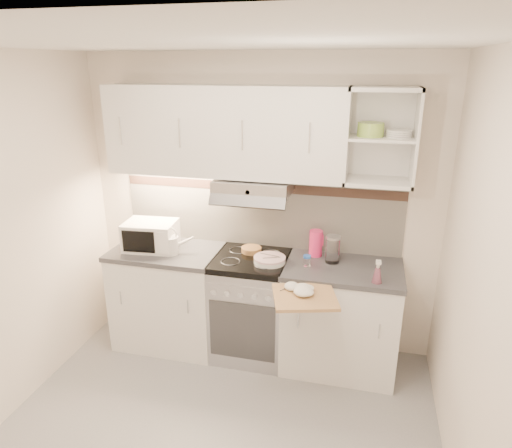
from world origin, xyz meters
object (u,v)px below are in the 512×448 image
electric_range (251,306)px  pink_pitcher (316,243)px  plate_stack (270,260)px  glass_jar (333,249)px  spray_bottle (377,273)px  watering_can (171,244)px  cutting_board (305,297)px  microwave (151,235)px

electric_range → pink_pitcher: 0.77m
plate_stack → glass_jar: glass_jar is taller
electric_range → spray_bottle: bearing=-12.4°
electric_range → plate_stack: plate_stack is taller
plate_stack → pink_pitcher: (0.34, 0.23, 0.08)m
electric_range → watering_can: bearing=-173.2°
plate_stack → glass_jar: bearing=14.6°
electric_range → cutting_board: electric_range is taller
plate_stack → cutting_board: bearing=-52.3°
watering_can → cutting_board: watering_can is taller
microwave → glass_jar: bearing=-2.0°
glass_jar → plate_stack: bearing=-165.4°
microwave → pink_pitcher: microwave is taller
plate_stack → spray_bottle: size_ratio=1.34×
glass_jar → cutting_board: bearing=-103.4°
spray_bottle → microwave: bearing=173.1°
microwave → plate_stack: 1.05m
electric_range → watering_can: 0.85m
microwave → cutting_board: bearing=-24.5°
pink_pitcher → spray_bottle: bearing=-52.5°
pink_pitcher → glass_jar: glass_jar is taller
spray_bottle → cutting_board: (-0.48, -0.29, -0.10)m
pink_pitcher → electric_range: bearing=-175.4°
electric_range → pink_pitcher: (0.51, 0.17, 0.56)m
watering_can → cutting_board: size_ratio=0.62×
plate_stack → cutting_board: (0.35, -0.45, -0.05)m
pink_pitcher → spray_bottle: size_ratio=1.14×
electric_range → pink_pitcher: bearing=18.6°
pink_pitcher → spray_bottle: (0.49, -0.39, -0.03)m
watering_can → electric_range: bearing=-13.3°
microwave → spray_bottle: microwave is taller
glass_jar → electric_range: bearing=-174.2°
electric_range → plate_stack: size_ratio=3.52×
electric_range → watering_can: (-0.66, -0.08, 0.53)m
glass_jar → spray_bottle: (0.35, -0.29, -0.04)m
electric_range → cutting_board: 0.84m
plate_stack → pink_pitcher: bearing=34.4°
pink_pitcher → cutting_board: bearing=-103.2°
electric_range → cutting_board: bearing=-44.6°
spray_bottle → glass_jar: bearing=139.6°
pink_pitcher → microwave: bearing=173.8°
spray_bottle → cutting_board: spray_bottle is taller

